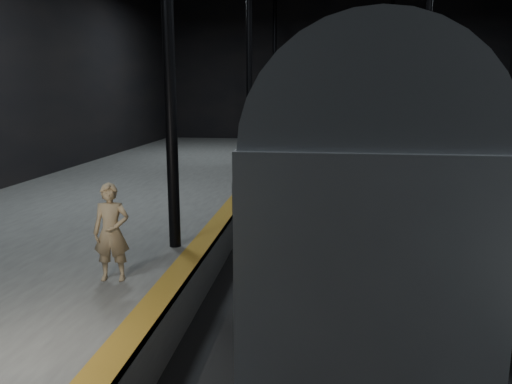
# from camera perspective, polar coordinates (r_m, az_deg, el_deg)

# --- Properties ---
(ground) EXTENTS (44.00, 44.00, 0.00)m
(ground) POSITION_cam_1_polar(r_m,az_deg,el_deg) (15.35, 9.15, -5.70)
(ground) COLOR black
(ground) RESTS_ON ground
(platform_left) EXTENTS (9.00, 43.80, 1.00)m
(platform_left) POSITION_cam_1_polar(r_m,az_deg,el_deg) (16.72, -17.46, -2.88)
(platform_left) COLOR #4B4B48
(platform_left) RESTS_ON ground
(tactile_strip) EXTENTS (0.50, 43.80, 0.01)m
(tactile_strip) POSITION_cam_1_polar(r_m,az_deg,el_deg) (15.32, -2.98, -1.70)
(tactile_strip) COLOR #8E6519
(tactile_strip) RESTS_ON platform_left
(track) EXTENTS (2.40, 43.00, 0.24)m
(track) POSITION_cam_1_polar(r_m,az_deg,el_deg) (15.33, 9.16, -5.46)
(track) COLOR #3F3328
(track) RESTS_ON ground
(train) EXTENTS (2.90, 19.37, 5.18)m
(train) POSITION_cam_1_polar(r_m,az_deg,el_deg) (14.62, 9.52, 5.02)
(train) COLOR #ABADB3
(train) RESTS_ON ground
(woman) EXTENTS (0.73, 0.54, 1.85)m
(woman) POSITION_cam_1_polar(r_m,az_deg,el_deg) (9.68, -16.19, -4.45)
(woman) COLOR #9E8561
(woman) RESTS_ON platform_left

